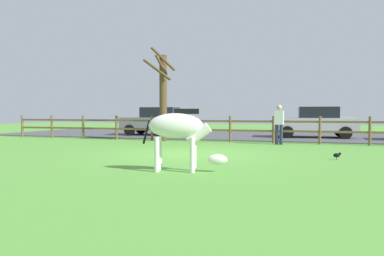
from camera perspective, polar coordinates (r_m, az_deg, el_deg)
name	(u,v)px	position (r m, az deg, el deg)	size (l,w,h in m)	color
ground_plane	(189,154)	(11.81, -0.53, -4.03)	(60.00, 60.00, 0.00)	#549338
parking_asphalt	(240,136)	(20.83, 7.36, -1.18)	(28.00, 7.40, 0.05)	#47474C
paddock_fence	(210,127)	(16.73, 2.74, 0.16)	(20.88, 0.11, 1.17)	brown
bare_tree	(163,95)	(17.16, -4.51, 5.15)	(1.47, 0.93, 4.26)	#513A23
zebra	(179,130)	(8.29, -1.98, -0.37)	(1.93, 0.68, 1.41)	white
crow_on_grass	(337,155)	(11.20, 21.45, -3.91)	(0.21, 0.10, 0.20)	black
parked_car_grey	(158,121)	(20.87, -5.19, 1.09)	(4.11, 2.10, 1.56)	slate
parked_car_silver	(315,122)	(19.83, 18.49, 0.90)	(4.10, 2.09, 1.56)	#B7BABF
visitor_near_fence	(279,123)	(15.66, 13.27, 0.82)	(0.38, 0.25, 1.64)	#232847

